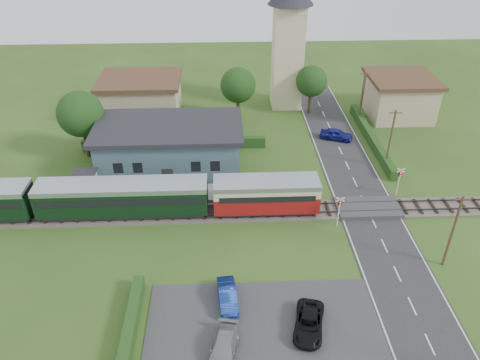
{
  "coord_description": "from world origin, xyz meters",
  "views": [
    {
      "loc": [
        -4.16,
        -34.75,
        27.29
      ],
      "look_at": [
        -2.54,
        4.0,
        2.54
      ],
      "focal_mm": 35.0,
      "sensor_mm": 36.0,
      "label": 1
    }
  ],
  "objects_px": {
    "pedestrian_near": "(235,183)",
    "house_west": "(141,97)",
    "crossing_signal_far": "(400,178)",
    "car_park_silver": "(224,349)",
    "car_park_dark": "(309,323)",
    "train": "(89,198)",
    "equipment_hut": "(86,184)",
    "crossing_signal_near": "(339,207)",
    "car_on_road": "(336,134)",
    "house_east": "(399,96)",
    "station_building": "(170,146)",
    "pedestrian_far": "(94,187)",
    "car_park_blue": "(228,296)",
    "church_tower": "(289,34)"
  },
  "relations": [
    {
      "from": "pedestrian_near",
      "to": "pedestrian_far",
      "type": "height_order",
      "value": "pedestrian_near"
    },
    {
      "from": "car_on_road",
      "to": "pedestrian_far",
      "type": "bearing_deg",
      "value": 133.81
    },
    {
      "from": "church_tower",
      "to": "crossing_signal_near",
      "type": "height_order",
      "value": "church_tower"
    },
    {
      "from": "crossing_signal_far",
      "to": "pedestrian_near",
      "type": "bearing_deg",
      "value": 177.05
    },
    {
      "from": "crossing_signal_far",
      "to": "car_park_blue",
      "type": "height_order",
      "value": "crossing_signal_far"
    },
    {
      "from": "train",
      "to": "car_on_road",
      "type": "distance_m",
      "value": 30.86
    },
    {
      "from": "crossing_signal_near",
      "to": "car_park_blue",
      "type": "xyz_separation_m",
      "value": [
        -10.45,
        -9.09,
        -1.43
      ]
    },
    {
      "from": "house_west",
      "to": "car_park_dark",
      "type": "relative_size",
      "value": 2.49
    },
    {
      "from": "train",
      "to": "crossing_signal_near",
      "type": "xyz_separation_m",
      "value": [
        23.3,
        -2.41,
        -0.04
      ]
    },
    {
      "from": "train",
      "to": "crossing_signal_far",
      "type": "relative_size",
      "value": 13.18
    },
    {
      "from": "crossing_signal_far",
      "to": "car_park_silver",
      "type": "relative_size",
      "value": 0.77
    },
    {
      "from": "crossing_signal_far",
      "to": "car_on_road",
      "type": "bearing_deg",
      "value": 105.74
    },
    {
      "from": "church_tower",
      "to": "crossing_signal_far",
      "type": "distance_m",
      "value": 26.39
    },
    {
      "from": "car_park_silver",
      "to": "pedestrian_far",
      "type": "relative_size",
      "value": 2.72
    },
    {
      "from": "car_park_dark",
      "to": "car_park_silver",
      "type": "bearing_deg",
      "value": -148.66
    },
    {
      "from": "equipment_hut",
      "to": "train",
      "type": "height_order",
      "value": "train"
    },
    {
      "from": "crossing_signal_near",
      "to": "car_park_dark",
      "type": "height_order",
      "value": "crossing_signal_near"
    },
    {
      "from": "car_park_blue",
      "to": "house_west",
      "type": "bearing_deg",
      "value": 102.22
    },
    {
      "from": "equipment_hut",
      "to": "church_tower",
      "type": "distance_m",
      "value": 33.48
    },
    {
      "from": "station_building",
      "to": "crossing_signal_near",
      "type": "distance_m",
      "value": 19.98
    },
    {
      "from": "station_building",
      "to": "pedestrian_far",
      "type": "bearing_deg",
      "value": -142.3
    },
    {
      "from": "car_on_road",
      "to": "house_east",
      "type": "bearing_deg",
      "value": -33.78
    },
    {
      "from": "church_tower",
      "to": "crossing_signal_far",
      "type": "bearing_deg",
      "value": -69.98
    },
    {
      "from": "car_park_dark",
      "to": "pedestrian_near",
      "type": "xyz_separation_m",
      "value": [
        -4.71,
        17.57,
        0.73
      ]
    },
    {
      "from": "station_building",
      "to": "crossing_signal_far",
      "type": "bearing_deg",
      "value": -15.63
    },
    {
      "from": "crossing_signal_near",
      "to": "car_park_dark",
      "type": "relative_size",
      "value": 0.76
    },
    {
      "from": "house_west",
      "to": "car_park_dark",
      "type": "height_order",
      "value": "house_west"
    },
    {
      "from": "house_west",
      "to": "house_east",
      "type": "relative_size",
      "value": 1.23
    },
    {
      "from": "pedestrian_near",
      "to": "house_west",
      "type": "bearing_deg",
      "value": -37.57
    },
    {
      "from": "car_park_silver",
      "to": "church_tower",
      "type": "bearing_deg",
      "value": 88.67
    },
    {
      "from": "pedestrian_near",
      "to": "car_park_dark",
      "type": "bearing_deg",
      "value": 126.18
    },
    {
      "from": "station_building",
      "to": "car_park_silver",
      "type": "relative_size",
      "value": 3.76
    },
    {
      "from": "equipment_hut",
      "to": "car_park_blue",
      "type": "relative_size",
      "value": 0.66
    },
    {
      "from": "pedestrian_far",
      "to": "house_west",
      "type": "bearing_deg",
      "value": -5.03
    },
    {
      "from": "station_building",
      "to": "car_park_blue",
      "type": "height_order",
      "value": "station_building"
    },
    {
      "from": "car_park_blue",
      "to": "church_tower",
      "type": "bearing_deg",
      "value": 71.05
    },
    {
      "from": "pedestrian_near",
      "to": "pedestrian_far",
      "type": "xyz_separation_m",
      "value": [
        -14.29,
        0.11,
        -0.18
      ]
    },
    {
      "from": "car_park_dark",
      "to": "car_park_blue",
      "type": "bearing_deg",
      "value": 167.81
    },
    {
      "from": "house_east",
      "to": "crossing_signal_near",
      "type": "bearing_deg",
      "value": -119.13
    },
    {
      "from": "equipment_hut",
      "to": "crossing_signal_near",
      "type": "distance_m",
      "value": 25.04
    },
    {
      "from": "church_tower",
      "to": "crossing_signal_far",
      "type": "relative_size",
      "value": 5.37
    },
    {
      "from": "crossing_signal_near",
      "to": "car_park_silver",
      "type": "relative_size",
      "value": 0.77
    },
    {
      "from": "car_park_blue",
      "to": "pedestrian_near",
      "type": "distance_m",
      "value": 14.8
    },
    {
      "from": "station_building",
      "to": "house_west",
      "type": "relative_size",
      "value": 1.48
    },
    {
      "from": "station_building",
      "to": "car_on_road",
      "type": "distance_m",
      "value": 21.02
    },
    {
      "from": "equipment_hut",
      "to": "crossing_signal_near",
      "type": "relative_size",
      "value": 0.78
    },
    {
      "from": "house_east",
      "to": "train",
      "type": "bearing_deg",
      "value": -149.19
    },
    {
      "from": "equipment_hut",
      "to": "station_building",
      "type": "bearing_deg",
      "value": 35.92
    },
    {
      "from": "car_park_silver",
      "to": "car_park_dark",
      "type": "height_order",
      "value": "car_park_silver"
    },
    {
      "from": "crossing_signal_near",
      "to": "pedestrian_far",
      "type": "xyz_separation_m",
      "value": [
        -23.69,
        5.76,
        -0.91
      ]
    }
  ]
}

